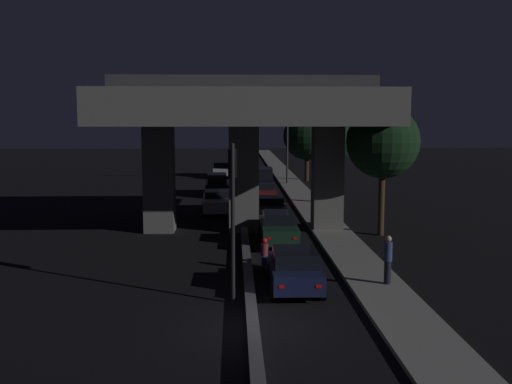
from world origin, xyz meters
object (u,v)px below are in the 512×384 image
Objects in this scene: street_lamp at (283,132)px; car_silver_third_oncoming at (222,170)px; car_white_lead_oncoming at (217,201)px; car_grey_third at (270,208)px; pedestrian_on_sidewalk at (388,259)px; car_dark_blue_lead at (295,269)px; car_black_second_oncoming at (217,184)px; car_dark_red_fourth at (264,191)px; motorcycle_blue_filtering_near at (264,257)px; car_black_fifth at (262,179)px; traffic_light_left_of_median at (233,195)px; car_dark_green_second at (279,228)px.

car_silver_third_oncoming is (-5.80, 6.84, -4.12)m from street_lamp.
car_grey_third is at bearing 45.13° from car_white_lead_oncoming.
street_lamp is at bearing 92.00° from pedestrian_on_sidewalk.
pedestrian_on_sidewalk reaches higher than car_dark_blue_lead.
car_black_second_oncoming is 13.64m from car_silver_third_oncoming.
car_black_second_oncoming is (-5.93, -6.80, -4.03)m from street_lamp.
motorcycle_blue_filtering_near is (-0.96, -20.16, -0.16)m from car_dark_red_fourth.
car_dark_blue_lead is 0.84× the size of car_white_lead_oncoming.
car_dark_blue_lead is at bearing 8.41° from car_white_lead_oncoming.
car_black_fifth is at bearing -0.92° from car_dark_red_fourth.
traffic_light_left_of_median is 3.00× the size of pedestrian_on_sidewalk.
traffic_light_left_of_median reaches higher than car_dark_green_second.
car_dark_blue_lead is at bearing -179.53° from car_dark_green_second.
car_dark_blue_lead is at bearing -179.79° from car_grey_third.
car_dark_red_fourth is at bearing 8.70° from car_silver_third_oncoming.
car_black_second_oncoming is (-3.81, -2.39, -0.13)m from car_black_fifth.
car_white_lead_oncoming is (-3.30, -5.12, -0.01)m from car_dark_red_fourth.
car_black_second_oncoming is 2.61× the size of motorcycle_blue_filtering_near.
pedestrian_on_sidewalk reaches higher than car_white_lead_oncoming.
car_dark_blue_lead is at bearing -93.94° from street_lamp.
traffic_light_left_of_median is 1.13× the size of car_dark_red_fourth.
car_dark_blue_lead is 2.87m from motorcycle_blue_filtering_near.
car_silver_third_oncoming is 2.31× the size of pedestrian_on_sidewalk.
car_black_fifth is 2.29× the size of pedestrian_on_sidewalk.
motorcycle_blue_filtering_near is (-0.98, 2.69, -0.18)m from car_dark_blue_lead.
car_dark_red_fourth is at bearing 0.46° from car_dark_blue_lead.
car_dark_green_second reaches higher than car_dark_red_fourth.
car_silver_third_oncoming is at bearing 176.63° from car_black_second_oncoming.
car_dark_red_fourth is at bearing -102.19° from street_lamp.
pedestrian_on_sidewalk reaches higher than motorcycle_blue_filtering_near.
car_white_lead_oncoming is 2.83× the size of motorcycle_blue_filtering_near.
car_black_second_oncoming is (-3.61, 26.86, 0.11)m from car_dark_blue_lead.
car_black_fifth reaches higher than car_silver_third_oncoming.
car_grey_third is 12.66m from car_black_second_oncoming.
traffic_light_left_of_median reaches higher than car_white_lead_oncoming.
motorcycle_blue_filtering_near is at bearing 175.59° from car_grey_third.
traffic_light_left_of_median is at bearing 122.41° from car_dark_blue_lead.
street_lamp is 4.54× the size of pedestrian_on_sidewalk.
car_silver_third_oncoming is at bearing 19.70° from car_black_fifth.
pedestrian_on_sidewalk reaches higher than car_black_fifth.
street_lamp reaches higher than car_white_lead_oncoming.
street_lamp reaches higher than car_silver_third_oncoming.
street_lamp is 33.78m from pedestrian_on_sidewalk.
motorcycle_blue_filtering_near is at bearing 169.98° from car_dark_green_second.
traffic_light_left_of_median is at bearing 172.19° from car_grey_third.
car_silver_third_oncoming is (-3.48, 40.51, 0.01)m from car_dark_blue_lead.
street_lamp is at bearing -24.10° from car_black_fifth.
car_black_second_oncoming is 27.68m from pedestrian_on_sidewalk.
car_dark_red_fourth is 23.00m from pedestrian_on_sidewalk.
pedestrian_on_sidewalk is (3.49, -7.86, 0.27)m from car_dark_green_second.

